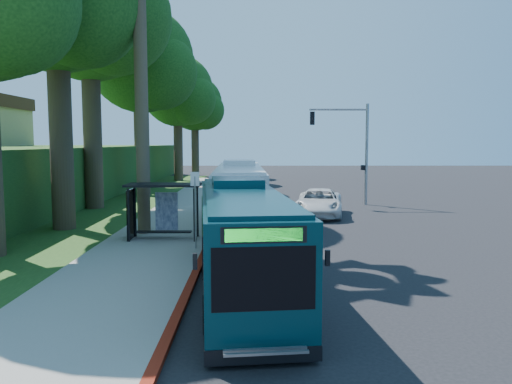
{
  "coord_description": "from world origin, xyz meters",
  "views": [
    {
      "loc": [
        -3.14,
        -24.6,
        4.32
      ],
      "look_at": [
        -2.94,
        1.0,
        1.79
      ],
      "focal_mm": 35.0,
      "sensor_mm": 36.0,
      "label": 1
    }
  ],
  "objects_px": {
    "bus_shelter": "(158,200)",
    "pickup": "(319,202)",
    "white_bus": "(239,195)",
    "teal_bus": "(241,237)"
  },
  "relations": [
    {
      "from": "teal_bus",
      "to": "bus_shelter",
      "type": "bearing_deg",
      "value": 112.02
    },
    {
      "from": "white_bus",
      "to": "pickup",
      "type": "xyz_separation_m",
      "value": [
        4.63,
        3.78,
        -0.86
      ]
    },
    {
      "from": "bus_shelter",
      "to": "teal_bus",
      "type": "height_order",
      "value": "teal_bus"
    },
    {
      "from": "white_bus",
      "to": "pickup",
      "type": "bearing_deg",
      "value": 37.81
    },
    {
      "from": "teal_bus",
      "to": "pickup",
      "type": "xyz_separation_m",
      "value": [
        4.29,
        14.76,
        -0.76
      ]
    },
    {
      "from": "bus_shelter",
      "to": "pickup",
      "type": "relative_size",
      "value": 0.56
    },
    {
      "from": "white_bus",
      "to": "teal_bus",
      "type": "relative_size",
      "value": 1.05
    },
    {
      "from": "white_bus",
      "to": "pickup",
      "type": "distance_m",
      "value": 6.04
    },
    {
      "from": "white_bus",
      "to": "pickup",
      "type": "relative_size",
      "value": 2.0
    },
    {
      "from": "bus_shelter",
      "to": "pickup",
      "type": "bearing_deg",
      "value": 43.15
    }
  ]
}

